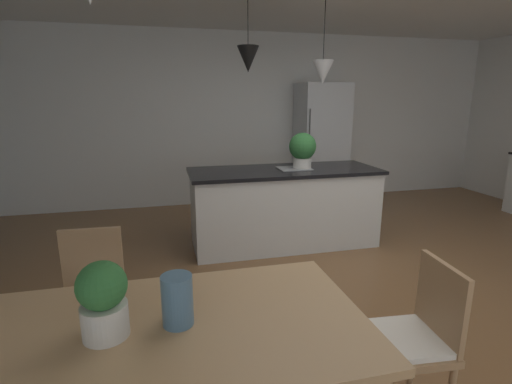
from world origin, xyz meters
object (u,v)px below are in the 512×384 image
chair_far_left (91,295)px  kitchen_island (284,206)px  vase_on_dining_table (177,300)px  dining_table (155,341)px  potted_plant_on_table (103,299)px  chair_kitchen_end (414,336)px  potted_plant_on_island (303,149)px  refrigerator (321,144)px

chair_far_left → kitchen_island: kitchen_island is taller
vase_on_dining_table → dining_table: bearing=-175.1°
potted_plant_on_table → vase_on_dining_table: size_ratio=1.45×
chair_kitchen_end → potted_plant_on_island: size_ratio=2.12×
refrigerator → dining_table: bearing=-121.3°
dining_table → chair_kitchen_end: chair_kitchen_end is taller
dining_table → vase_on_dining_table: vase_on_dining_table is taller
chair_kitchen_end → kitchen_island: kitchen_island is taller
dining_table → potted_plant_on_table: 0.30m
kitchen_island → potted_plant_on_table: size_ratio=6.59×
chair_kitchen_end → potted_plant_on_table: potted_plant_on_table is taller
kitchen_island → potted_plant_on_island: bearing=0.0°
dining_table → kitchen_island: size_ratio=0.86×
chair_far_left → kitchen_island: size_ratio=0.40×
dining_table → vase_on_dining_table: size_ratio=8.20×
chair_far_left → potted_plant_on_table: 0.98m
refrigerator → vase_on_dining_table: size_ratio=8.50×
potted_plant_on_table → dining_table: bearing=2.0°
vase_on_dining_table → chair_kitchen_end: bearing=-0.6°
potted_plant_on_table → vase_on_dining_table: bearing=3.0°
chair_far_left → vase_on_dining_table: (0.52, -0.85, 0.36)m
chair_far_left → potted_plant_on_island: 2.73m
kitchen_island → refrigerator: (1.17, 1.68, 0.50)m
potted_plant_on_table → potted_plant_on_island: bearing=54.7°
chair_far_left → refrigerator: size_ratio=0.45×
chair_far_left → potted_plant_on_island: (2.04, 1.70, 0.65)m
refrigerator → vase_on_dining_table: bearing=-120.4°
dining_table → chair_kitchen_end: size_ratio=2.14×
chair_kitchen_end → potted_plant_on_island: bearing=82.8°
potted_plant_on_table → refrigerator: bearing=56.9°
chair_kitchen_end → refrigerator: (1.28, 4.24, 0.49)m
chair_far_left → potted_plant_on_island: potted_plant_on_island is taller
dining_table → chair_far_left: (-0.42, 0.86, -0.18)m
dining_table → potted_plant_on_island: potted_plant_on_island is taller
chair_kitchen_end → refrigerator: refrigerator is taller
potted_plant_on_table → vase_on_dining_table: (0.29, 0.02, -0.05)m
refrigerator → kitchen_island: bearing=-124.7°
refrigerator → vase_on_dining_table: (-2.48, -4.23, -0.13)m
dining_table → refrigerator: 4.97m
chair_far_left → vase_on_dining_table: bearing=-58.6°
refrigerator → potted_plant_on_island: size_ratio=4.70×
potted_plant_on_island → dining_table: bearing=-122.4°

